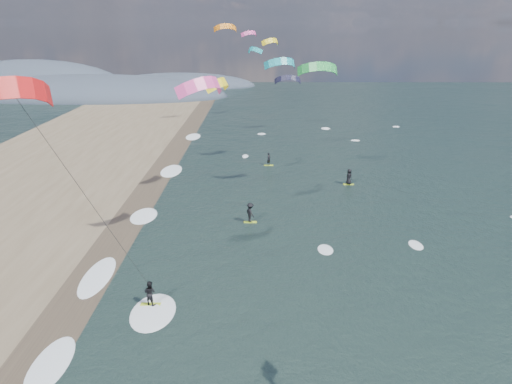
{
  "coord_description": "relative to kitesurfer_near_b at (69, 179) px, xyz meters",
  "views": [
    {
      "loc": [
        -0.82,
        -14.52,
        16.01
      ],
      "look_at": [
        -1.0,
        12.0,
        7.0
      ],
      "focal_mm": 35.0,
      "sensor_mm": 36.0,
      "label": 1
    }
  ],
  "objects": [
    {
      "name": "wet_sand_strip",
      "position": [
        -2.41,
        2.68,
        -9.19
      ],
      "size": [
        3.0,
        240.0,
        0.0
      ],
      "primitive_type": "cube",
      "color": "#382D23",
      "rests_on": "ground"
    },
    {
      "name": "coastal_hills",
      "position": [
        -35.25,
        100.54,
        -9.2
      ],
      "size": [
        80.0,
        41.0,
        15.0
      ],
      "color": "#3D4756",
      "rests_on": "ground"
    },
    {
      "name": "kitesurfer_near_b",
      "position": [
        0.0,
        0.0,
        0.0
      ],
      "size": [
        6.94,
        8.85,
        14.55
      ],
      "color": "#ADCC24",
      "rests_on": "ground"
    },
    {
      "name": "far_kitesurfers",
      "position": [
        11.48,
        23.14,
        -8.35
      ],
      "size": [
        11.19,
        18.74,
        1.74
      ],
      "color": "#ADCC24",
      "rests_on": "ground"
    },
    {
      "name": "bg_kite_field",
      "position": [
        9.06,
        47.78,
        3.01
      ],
      "size": [
        14.33,
        78.01,
        8.65
      ],
      "color": "yellow",
      "rests_on": "ground"
    },
    {
      "name": "shoreline_surf",
      "position": [
        -1.21,
        7.43,
        -9.2
      ],
      "size": [
        2.4,
        79.4,
        0.11
      ],
      "color": "white",
      "rests_on": "ground"
    }
  ]
}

